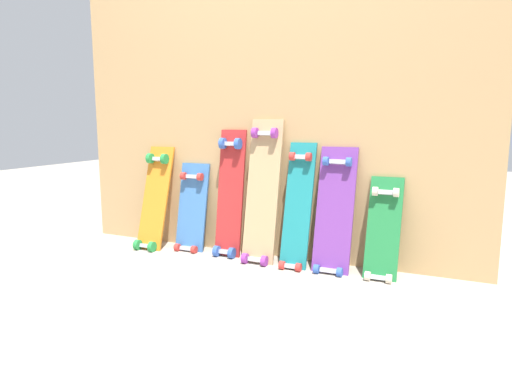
{
  "coord_description": "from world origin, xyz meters",
  "views": [
    {
      "loc": [
        1.09,
        -2.52,
        0.85
      ],
      "look_at": [
        0.0,
        -0.07,
        0.42
      ],
      "focal_mm": 31.69,
      "sensor_mm": 36.0,
      "label": 1
    }
  ],
  "objects_px": {
    "skateboard_blue": "(192,212)",
    "skateboard_teal": "(297,211)",
    "skateboard_red": "(230,198)",
    "skateboard_natural": "(262,196)",
    "skateboard_purple": "(334,216)",
    "skateboard_green": "(383,235)",
    "skateboard_orange": "(154,202)"
  },
  "relations": [
    {
      "from": "skateboard_blue",
      "to": "skateboard_teal",
      "type": "xyz_separation_m",
      "value": [
        0.74,
        -0.03,
        0.08
      ]
    },
    {
      "from": "skateboard_red",
      "to": "skateboard_natural",
      "type": "xyz_separation_m",
      "value": [
        0.23,
        -0.03,
        0.03
      ]
    },
    {
      "from": "skateboard_red",
      "to": "skateboard_natural",
      "type": "height_order",
      "value": "skateboard_natural"
    },
    {
      "from": "skateboard_blue",
      "to": "skateboard_purple",
      "type": "height_order",
      "value": "skateboard_purple"
    },
    {
      "from": "skateboard_natural",
      "to": "skateboard_purple",
      "type": "bearing_deg",
      "value": -0.07
    },
    {
      "from": "skateboard_red",
      "to": "skateboard_green",
      "type": "bearing_deg",
      "value": -1.86
    },
    {
      "from": "skateboard_purple",
      "to": "skateboard_green",
      "type": "height_order",
      "value": "skateboard_purple"
    },
    {
      "from": "skateboard_purple",
      "to": "skateboard_green",
      "type": "bearing_deg",
      "value": -0.6
    },
    {
      "from": "skateboard_natural",
      "to": "skateboard_green",
      "type": "distance_m",
      "value": 0.74
    },
    {
      "from": "skateboard_purple",
      "to": "skateboard_blue",
      "type": "bearing_deg",
      "value": 178.34
    },
    {
      "from": "skateboard_blue",
      "to": "skateboard_natural",
      "type": "relative_size",
      "value": 0.7
    },
    {
      "from": "skateboard_orange",
      "to": "skateboard_green",
      "type": "distance_m",
      "value": 1.5
    },
    {
      "from": "skateboard_teal",
      "to": "skateboard_purple",
      "type": "relative_size",
      "value": 1.03
    },
    {
      "from": "skateboard_blue",
      "to": "skateboard_teal",
      "type": "relative_size",
      "value": 0.81
    },
    {
      "from": "skateboard_orange",
      "to": "skateboard_purple",
      "type": "distance_m",
      "value": 1.22
    },
    {
      "from": "skateboard_blue",
      "to": "skateboard_teal",
      "type": "height_order",
      "value": "skateboard_teal"
    },
    {
      "from": "skateboard_natural",
      "to": "skateboard_teal",
      "type": "xyz_separation_m",
      "value": [
        0.23,
        -0.01,
        -0.07
      ]
    },
    {
      "from": "skateboard_orange",
      "to": "skateboard_blue",
      "type": "height_order",
      "value": "skateboard_orange"
    },
    {
      "from": "skateboard_natural",
      "to": "skateboard_purple",
      "type": "distance_m",
      "value": 0.45
    },
    {
      "from": "skateboard_blue",
      "to": "skateboard_purple",
      "type": "relative_size",
      "value": 0.83
    },
    {
      "from": "skateboard_green",
      "to": "skateboard_teal",
      "type": "bearing_deg",
      "value": -179.55
    },
    {
      "from": "skateboard_orange",
      "to": "skateboard_purple",
      "type": "xyz_separation_m",
      "value": [
        1.22,
        0.02,
        0.01
      ]
    },
    {
      "from": "skateboard_red",
      "to": "skateboard_teal",
      "type": "relative_size",
      "value": 1.07
    },
    {
      "from": "skateboard_purple",
      "to": "skateboard_green",
      "type": "relative_size",
      "value": 1.25
    },
    {
      "from": "skateboard_orange",
      "to": "skateboard_natural",
      "type": "height_order",
      "value": "skateboard_natural"
    },
    {
      "from": "skateboard_purple",
      "to": "skateboard_teal",
      "type": "bearing_deg",
      "value": -178.23
    },
    {
      "from": "skateboard_blue",
      "to": "skateboard_purple",
      "type": "bearing_deg",
      "value": -1.66
    },
    {
      "from": "skateboard_purple",
      "to": "skateboard_natural",
      "type": "bearing_deg",
      "value": 179.93
    },
    {
      "from": "skateboard_purple",
      "to": "skateboard_orange",
      "type": "bearing_deg",
      "value": -179.04
    },
    {
      "from": "skateboard_teal",
      "to": "skateboard_natural",
      "type": "bearing_deg",
      "value": 178.18
    },
    {
      "from": "skateboard_blue",
      "to": "skateboard_natural",
      "type": "bearing_deg",
      "value": -3.03
    },
    {
      "from": "skateboard_orange",
      "to": "skateboard_natural",
      "type": "relative_size",
      "value": 0.8
    }
  ]
}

